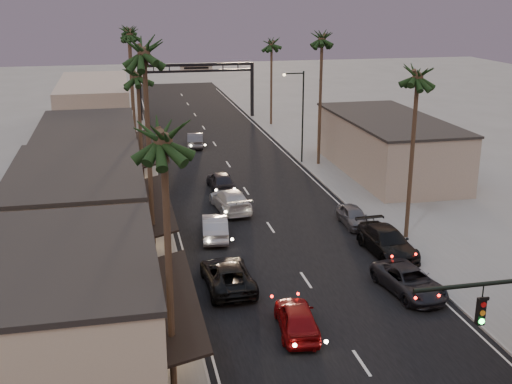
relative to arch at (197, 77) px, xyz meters
name	(u,v)px	position (x,y,z in m)	size (l,w,h in m)	color
ground	(240,181)	(0.00, -30.00, -5.53)	(200.00, 200.00, 0.00)	slate
road	(230,167)	(0.00, -25.00, -5.53)	(14.00, 120.00, 0.02)	black
sidewalk_left	(128,154)	(-9.50, -18.00, -5.47)	(5.00, 92.00, 0.12)	slate
sidewalk_right	(304,145)	(9.50, -18.00, -5.47)	(5.00, 92.00, 0.12)	slate
storefront_near	(64,317)	(-13.00, -58.00, -2.78)	(8.00, 12.00, 5.50)	#BFAE92
storefront_mid	(79,213)	(-13.00, -44.00, -2.78)	(8.00, 14.00, 5.50)	gray
storefront_far	(88,156)	(-13.00, -28.00, -3.03)	(8.00, 16.00, 5.00)	#BFAE92
storefront_dist	(95,106)	(-13.00, -5.00, -2.53)	(8.00, 20.00, 6.00)	gray
building_right	(388,146)	(14.00, -30.00, -3.03)	(8.00, 18.00, 5.00)	gray
arch	(197,77)	(0.00, 0.00, 0.00)	(15.20, 0.40, 7.27)	black
streetlight_right	(300,110)	(6.92, -25.00, -0.20)	(2.13, 0.30, 9.00)	black
streetlight_left	(148,94)	(-6.92, -12.00, -0.20)	(2.13, 0.30, 9.00)	black
palm_la	(163,129)	(-8.60, -61.00, 5.91)	(3.20, 3.20, 13.20)	#38281C
palm_lb	(143,46)	(-8.60, -48.00, 7.85)	(3.20, 3.20, 15.20)	#38281C
palm_lc	(137,70)	(-8.60, -34.00, 4.94)	(3.20, 3.20, 12.20)	#38281C
palm_ld	(129,30)	(-8.60, -15.00, 6.88)	(3.20, 3.20, 14.20)	#38281C
palm_ra	(418,70)	(8.60, -46.00, 5.91)	(3.20, 3.20, 13.20)	#38281C
palm_rb	(322,34)	(8.60, -26.00, 6.88)	(3.20, 3.20, 14.20)	#38281C
palm_rc	(272,40)	(8.60, -6.00, 4.94)	(3.20, 3.20, 12.20)	#38281C
palm_far	(128,28)	(-8.30, 8.00, 5.91)	(3.20, 3.20, 13.20)	#38281C
oncoming_red	(297,318)	(-2.15, -56.67, -4.75)	(1.85, 4.59, 1.56)	maroon
oncoming_pickup	(228,275)	(-4.66, -50.97, -4.76)	(2.57, 5.57, 1.55)	black
oncoming_silver	(215,227)	(-4.20, -43.12, -4.73)	(1.69, 4.86, 1.60)	gray
oncoming_white	(230,200)	(-2.15, -37.62, -4.71)	(2.30, 5.66, 1.64)	#B2B2B2
oncoming_dgrey	(221,181)	(-2.04, -32.12, -4.74)	(1.86, 4.63, 1.58)	black
oncoming_grey_far	(195,140)	(-2.24, -15.94, -4.75)	(1.65, 4.74, 1.56)	#444449
curbside_near	(409,281)	(5.18, -53.78, -4.80)	(2.42, 5.24, 1.46)	black
curbside_black	(387,242)	(6.20, -48.28, -4.69)	(2.36, 5.81, 1.69)	black
curbside_grey	(354,216)	(5.97, -42.78, -4.84)	(1.64, 4.08, 1.39)	#4D4D52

